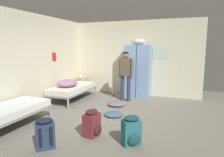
{
  "coord_description": "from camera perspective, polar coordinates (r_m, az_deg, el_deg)",
  "views": [
    {
      "loc": [
        1.88,
        -4.66,
        1.77
      ],
      "look_at": [
        0.0,
        0.26,
        0.95
      ],
      "focal_mm": 32.39,
      "sensor_mm": 36.0,
      "label": 1
    }
  ],
  "objects": [
    {
      "name": "backpack_maroon",
      "position": [
        4.15,
        -5.63,
        -12.53
      ],
      "size": [
        0.37,
        0.35,
        0.55
      ],
      "color": "maroon",
      "rests_on": "ground_plane"
    },
    {
      "name": "room_backdrop",
      "position": [
        6.7,
        -6.8,
        5.3
      ],
      "size": [
        4.73,
        5.32,
        2.73
      ],
      "color": "beige",
      "rests_on": "ground_plane"
    },
    {
      "name": "person_traveler",
      "position": [
        6.63,
        3.9,
        1.99
      ],
      "size": [
        0.51,
        0.26,
        1.63
      ],
      "color": "#2D334C",
      "rests_on": "ground_plane"
    },
    {
      "name": "bed_left_rear",
      "position": [
        6.96,
        -11.12,
        -2.85
      ],
      "size": [
        0.9,
        1.9,
        0.49
      ],
      "color": "gray",
      "rests_on": "ground_plane"
    },
    {
      "name": "bedding_heap",
      "position": [
        6.75,
        -12.5,
        -1.24
      ],
      "size": [
        0.63,
        0.73,
        0.24
      ],
      "color": "gray",
      "rests_on": "bed_left_rear"
    },
    {
      "name": "shelf_unit",
      "position": [
        8.06,
        -8.29,
        -1.44
      ],
      "size": [
        0.38,
        0.3,
        0.57
      ],
      "color": "#99704C",
      "rests_on": "ground_plane"
    },
    {
      "name": "clothes_pile_grey",
      "position": [
        6.19,
        1.19,
        -7.18
      ],
      "size": [
        0.51,
        0.47,
        0.12
      ],
      "color": "slate",
      "rests_on": "ground_plane"
    },
    {
      "name": "water_bottle",
      "position": [
        8.07,
        -8.77,
        0.83
      ],
      "size": [
        0.07,
        0.07,
        0.2
      ],
      "color": "silver",
      "rests_on": "shelf_unit"
    },
    {
      "name": "backpack_navy",
      "position": [
        3.88,
        -18.41,
        -14.55
      ],
      "size": [
        0.42,
        0.42,
        0.55
      ],
      "color": "navy",
      "rests_on": "ground_plane"
    },
    {
      "name": "clothes_pile_denim",
      "position": [
        5.34,
        0.47,
        -10.01
      ],
      "size": [
        0.49,
        0.5,
        0.09
      ],
      "color": "#42567A",
      "rests_on": "ground_plane"
    },
    {
      "name": "ground_plane",
      "position": [
        5.33,
        -1.03,
        -10.56
      ],
      "size": [
        8.41,
        8.41,
        0.0
      ],
      "primitive_type": "plane",
      "color": "slate"
    },
    {
      "name": "backpack_teal",
      "position": [
        3.81,
        5.52,
        -14.56
      ],
      "size": [
        0.41,
        0.42,
        0.55
      ],
      "color": "#23666B",
      "rests_on": "ground_plane"
    },
    {
      "name": "bed_left_front",
      "position": [
        5.0,
        -27.43,
        -8.3
      ],
      "size": [
        0.9,
        1.9,
        0.49
      ],
      "color": "gray",
      "rests_on": "ground_plane"
    },
    {
      "name": "lotion_bottle",
      "position": [
        7.94,
        -8.04,
        0.58
      ],
      "size": [
        0.05,
        0.05,
        0.16
      ],
      "color": "white",
      "rests_on": "shelf_unit"
    },
    {
      "name": "locker_bank",
      "position": [
        7.25,
        7.29,
        2.43
      ],
      "size": [
        0.9,
        0.55,
        2.07
      ],
      "color": "#7A9ECC",
      "rests_on": "ground_plane"
    }
  ]
}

